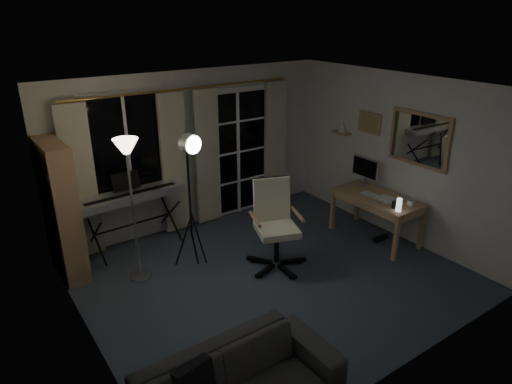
% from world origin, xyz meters
% --- Properties ---
extents(floor, '(4.50, 4.00, 0.02)m').
position_xyz_m(floor, '(0.00, 0.00, -0.01)').
color(floor, '#343B4B').
rests_on(floor, ground).
extents(window, '(1.20, 0.08, 1.40)m').
position_xyz_m(window, '(-1.05, 1.97, 1.50)').
color(window, white).
rests_on(window, floor).
extents(french_door, '(1.32, 0.09, 2.11)m').
position_xyz_m(french_door, '(0.75, 1.97, 1.03)').
color(french_door, white).
rests_on(french_door, floor).
extents(curtains, '(3.60, 0.07, 2.13)m').
position_xyz_m(curtains, '(-0.14, 1.88, 1.09)').
color(curtains, gold).
rests_on(curtains, floor).
extents(bookshelf, '(0.30, 0.83, 1.76)m').
position_xyz_m(bookshelf, '(-2.12, 1.57, 0.84)').
color(bookshelf, tan).
rests_on(bookshelf, floor).
extents(torchiere_lamp, '(0.37, 0.37, 1.83)m').
position_xyz_m(torchiere_lamp, '(-1.40, 0.95, 1.48)').
color(torchiere_lamp, '#B2B2B7').
rests_on(torchiere_lamp, floor).
extents(keyboard_piano, '(1.47, 0.76, 1.05)m').
position_xyz_m(keyboard_piano, '(-1.16, 1.70, 0.80)').
color(keyboard_piano, black).
rests_on(keyboard_piano, floor).
extents(studio_light, '(0.40, 0.40, 1.85)m').
position_xyz_m(studio_light, '(-0.67, 0.80, 1.48)').
color(studio_light, black).
rests_on(studio_light, floor).
extents(office_chair, '(0.81, 0.82, 1.17)m').
position_xyz_m(office_chair, '(0.23, 0.28, 0.69)').
color(office_chair, black).
rests_on(office_chair, floor).
extents(desk, '(0.65, 1.28, 0.68)m').
position_xyz_m(desk, '(1.88, -0.03, 0.60)').
color(desk, tan).
rests_on(desk, floor).
extents(monitor, '(0.16, 0.49, 0.43)m').
position_xyz_m(monitor, '(2.08, 0.42, 0.94)').
color(monitor, silver).
rests_on(monitor, desk).
extents(desk_clutter, '(0.39, 0.77, 0.86)m').
position_xyz_m(desk_clutter, '(1.82, -0.25, 0.53)').
color(desk_clutter, white).
rests_on(desk_clutter, desk).
extents(mug, '(0.11, 0.09, 0.11)m').
position_xyz_m(mug, '(1.98, -0.53, 0.74)').
color(mug, silver).
rests_on(mug, desk).
extents(wall_mirror, '(0.04, 0.94, 0.74)m').
position_xyz_m(wall_mirror, '(2.22, -0.35, 1.55)').
color(wall_mirror, tan).
rests_on(wall_mirror, floor).
extents(framed_print, '(0.03, 0.42, 0.32)m').
position_xyz_m(framed_print, '(2.23, 0.55, 1.60)').
color(framed_print, tan).
rests_on(framed_print, floor).
extents(wall_shelf, '(0.16, 0.30, 0.18)m').
position_xyz_m(wall_shelf, '(2.16, 1.05, 1.41)').
color(wall_shelf, tan).
rests_on(wall_shelf, floor).
extents(sofa, '(1.95, 0.58, 0.76)m').
position_xyz_m(sofa, '(-1.58, -1.55, 0.38)').
color(sofa, '#2F2F32').
rests_on(sofa, floor).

